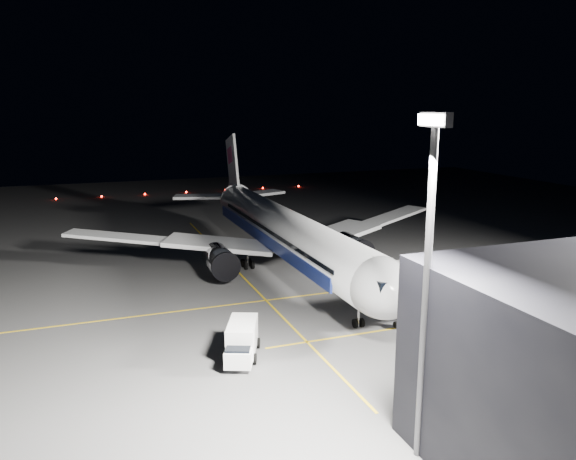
# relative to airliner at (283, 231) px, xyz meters

# --- Properties ---
(ground) EXTENTS (200.00, 200.00, 0.00)m
(ground) POSITION_rel_airliner_xyz_m (1.08, 0.00, -5.16)
(ground) COLOR #4C4C4F
(ground) RESTS_ON ground
(guide_line_main) EXTENTS (0.25, 80.00, 0.01)m
(guide_line_main) POSITION_rel_airliner_xyz_m (11.08, 0.00, -5.16)
(guide_line_main) COLOR gold
(guide_line_main) RESTS_ON ground
(guide_line_cross) EXTENTS (70.00, 0.25, 0.01)m
(guide_line_cross) POSITION_rel_airliner_xyz_m (1.08, -6.00, -5.16)
(guide_line_cross) COLOR gold
(guide_line_cross) RESTS_ON ground
(guide_line_side) EXTENTS (0.25, 40.00, 0.01)m
(guide_line_side) POSITION_rel_airliner_xyz_m (23.08, 10.00, -5.16)
(guide_line_side) COLOR gold
(guide_line_side) RESTS_ON ground
(airliner) EXTENTS (61.48, 54.22, 16.64)m
(airliner) POSITION_rel_airliner_xyz_m (0.00, 0.00, 0.00)
(airliner) COLOR silver
(airliner) RESTS_ON ground
(jet_bridge) EXTENTS (3.60, 34.40, 6.30)m
(jet_bridge) POSITION_rel_airliner_xyz_m (23.08, 18.06, -0.58)
(jet_bridge) COLOR #B2B2B7
(jet_bridge) RESTS_ON ground
(floodlight_mast_south) EXTENTS (2.40, 0.67, 20.70)m
(floodlight_mast_south) POSITION_rel_airliner_xyz_m (41.08, -6.01, 7.21)
(floodlight_mast_south) COLOR #59595E
(floodlight_mast_south) RESTS_ON ground
(taxiway_lights) EXTENTS (0.44, 60.44, 0.44)m
(taxiway_lights) POSITION_rel_airliner_xyz_m (-70.92, 0.00, -4.94)
(taxiway_lights) COLOR #FF140A
(taxiway_lights) RESTS_ON ground
(service_truck) EXTENTS (6.38, 4.45, 3.05)m
(service_truck) POSITION_rel_airliner_xyz_m (24.27, -12.49, -3.53)
(service_truck) COLOR white
(service_truck) RESTS_ON ground
(baggage_tug) EXTENTS (2.95, 2.72, 1.73)m
(baggage_tug) POSITION_rel_airliner_xyz_m (2.64, 8.30, -4.36)
(baggage_tug) COLOR black
(baggage_tug) RESTS_ON ground
(safety_cone_a) EXTENTS (0.46, 0.46, 0.69)m
(safety_cone_a) POSITION_rel_airliner_xyz_m (0.75, 4.00, -4.82)
(safety_cone_a) COLOR #EF4B0A
(safety_cone_a) RESTS_ON ground
(safety_cone_b) EXTENTS (0.34, 0.34, 0.51)m
(safety_cone_b) POSITION_rel_airliner_xyz_m (2.70, 7.67, -4.91)
(safety_cone_b) COLOR #EF4B0A
(safety_cone_b) RESTS_ON ground
(safety_cone_c) EXTENTS (0.39, 0.39, 0.58)m
(safety_cone_c) POSITION_rel_airliner_xyz_m (2.17, 14.00, -4.87)
(safety_cone_c) COLOR #EF4B0A
(safety_cone_c) RESTS_ON ground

